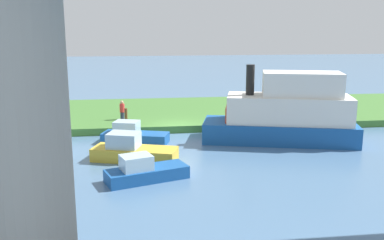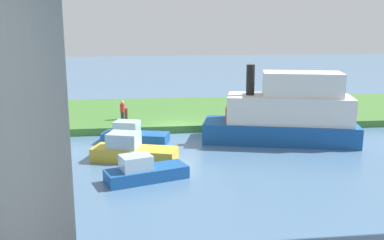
% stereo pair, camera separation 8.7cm
% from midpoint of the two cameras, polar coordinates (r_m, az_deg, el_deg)
% --- Properties ---
extents(ground_plane, '(160.00, 160.00, 0.00)m').
position_cam_midpoint_polar(ground_plane, '(29.65, -1.69, -1.76)').
color(ground_plane, '#4C7093').
extents(grassy_bank, '(80.00, 12.00, 0.50)m').
position_cam_midpoint_polar(grassy_bank, '(35.43, -2.63, 0.96)').
color(grassy_bank, '#427533').
rests_on(grassy_bank, ground).
extents(bridge_pylon, '(2.67, 2.67, 8.94)m').
position_cam_midpoint_polar(bridge_pylon, '(12.98, -21.52, -0.61)').
color(bridge_pylon, '#9E998E').
rests_on(bridge_pylon, ground).
extents(person_on_bank, '(0.47, 0.47, 1.39)m').
position_cam_midpoint_polar(person_on_bank, '(31.94, -9.03, 1.31)').
color(person_on_bank, '#2D334C').
rests_on(person_on_bank, grassy_bank).
extents(mooring_post, '(0.20, 0.20, 1.02)m').
position_cam_midpoint_polar(mooring_post, '(30.93, -8.54, 0.61)').
color(mooring_post, brown).
rests_on(mooring_post, grassy_bank).
extents(riverboat_paddlewheel, '(9.96, 5.49, 4.84)m').
position_cam_midpoint_polar(riverboat_paddlewheel, '(27.80, 12.24, 0.80)').
color(riverboat_paddlewheel, '#195199').
rests_on(riverboat_paddlewheel, ground).
extents(skiff_small, '(4.11, 2.55, 1.29)m').
position_cam_midpoint_polar(skiff_small, '(20.76, -6.19, -6.69)').
color(skiff_small, '#195199').
rests_on(skiff_small, ground).
extents(motorboat_red, '(4.34, 2.58, 1.37)m').
position_cam_midpoint_polar(motorboat_red, '(27.44, -7.62, -1.97)').
color(motorboat_red, '#195199').
rests_on(motorboat_red, ground).
extents(motorboat_white, '(4.84, 2.95, 1.52)m').
position_cam_midpoint_polar(motorboat_white, '(23.87, -7.78, -3.99)').
color(motorboat_white, gold).
rests_on(motorboat_white, ground).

